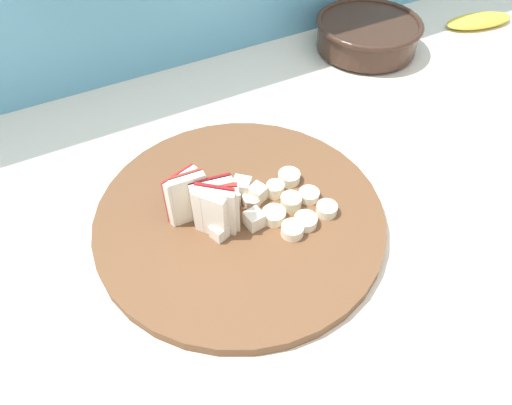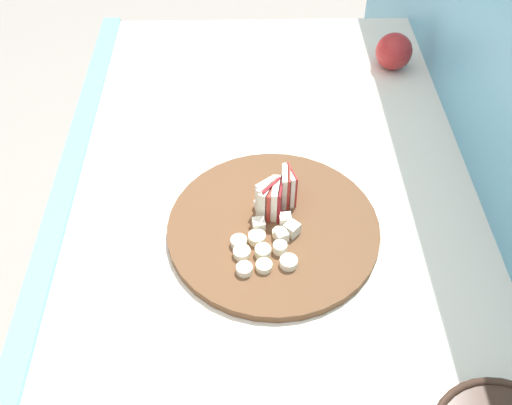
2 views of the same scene
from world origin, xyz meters
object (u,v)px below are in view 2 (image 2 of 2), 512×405
object	(u,v)px
banana_slice_rows	(261,251)
cutting_board	(273,228)
apple_dice_pile	(278,224)
whole_apple	(394,51)
apple_wedge_fan	(277,195)

from	to	relation	value
banana_slice_rows	cutting_board	bearing A→B (deg)	159.63
apple_dice_pile	whole_apple	world-z (taller)	whole_apple
apple_wedge_fan	whole_apple	distance (m)	0.51
apple_wedge_fan	whole_apple	xyz separation A→B (m)	(-0.43, 0.27, -0.01)
apple_dice_pile	banana_slice_rows	world-z (taller)	apple_dice_pile
banana_slice_rows	whole_apple	world-z (taller)	whole_apple
apple_wedge_fan	banana_slice_rows	bearing A→B (deg)	-16.22
apple_dice_pile	whole_apple	size ratio (longest dim) A/B	1.14
apple_dice_pile	whole_apple	xyz separation A→B (m)	(-0.47, 0.27, 0.01)
cutting_board	whole_apple	size ratio (longest dim) A/B	4.41
cutting_board	banana_slice_rows	distance (m)	0.06
cutting_board	apple_wedge_fan	world-z (taller)	apple_wedge_fan
banana_slice_rows	whole_apple	distance (m)	0.60
cutting_board	apple_dice_pile	world-z (taller)	apple_dice_pile
banana_slice_rows	whole_apple	bearing A→B (deg)	150.08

